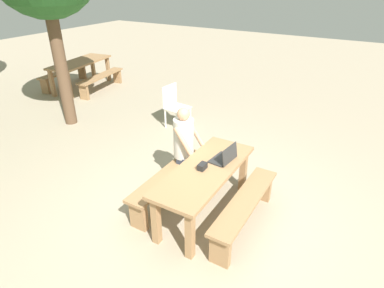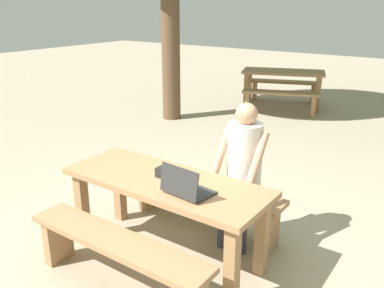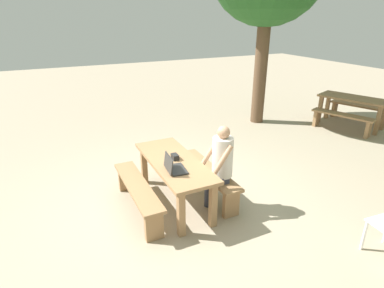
{
  "view_description": "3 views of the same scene",
  "coord_description": "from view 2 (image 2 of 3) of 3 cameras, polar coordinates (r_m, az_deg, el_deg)",
  "views": [
    {
      "loc": [
        -3.13,
        -1.65,
        2.95
      ],
      "look_at": [
        0.09,
        0.25,
        0.97
      ],
      "focal_mm": 30.28,
      "sensor_mm": 36.0,
      "label": 1
    },
    {
      "loc": [
        1.95,
        -2.39,
        2.08
      ],
      "look_at": [
        0.09,
        0.25,
        0.97
      ],
      "focal_mm": 38.62,
      "sensor_mm": 36.0,
      "label": 2
    },
    {
      "loc": [
        3.88,
        -1.57,
        2.71
      ],
      "look_at": [
        0.09,
        0.25,
        0.97
      ],
      "focal_mm": 29.28,
      "sensor_mm": 36.0,
      "label": 3
    }
  ],
  "objects": [
    {
      "name": "person_seated",
      "position": [
        3.57,
        6.97,
        -2.95
      ],
      "size": [
        0.41,
        0.41,
        1.29
      ],
      "color": "#333847",
      "rests_on": "ground"
    },
    {
      "name": "bench_mid_south",
      "position": [
        8.16,
        12.07,
        6.25
      ],
      "size": [
        1.47,
        0.78,
        0.45
      ],
      "rotation": [
        0.0,
        0.0,
        0.35
      ],
      "color": "#9E754C",
      "rests_on": "ground"
    },
    {
      "name": "small_pouch",
      "position": [
        3.39,
        -3.82,
        -3.99
      ],
      "size": [
        0.14,
        0.09,
        0.08
      ],
      "color": "black",
      "rests_on": "picnic_table_front"
    },
    {
      "name": "laptop",
      "position": [
        3.09,
        -0.86,
        -6.01
      ],
      "size": [
        0.38,
        0.29,
        0.24
      ],
      "rotation": [
        0.0,
        0.0,
        3.04
      ],
      "color": "#2D2D2D",
      "rests_on": "picnic_table_front"
    },
    {
      "name": "ground_plane",
      "position": [
        3.72,
        -3.51,
        -14.97
      ],
      "size": [
        30.0,
        30.0,
        0.0
      ],
      "primitive_type": "plane",
      "color": "tan"
    },
    {
      "name": "picnic_table_mid",
      "position": [
        8.68,
        12.46,
        8.98
      ],
      "size": [
        1.76,
        1.21,
        0.76
      ],
      "rotation": [
        0.0,
        0.0,
        0.35
      ],
      "color": "#9E754C",
      "rests_on": "ground"
    },
    {
      "name": "bench_near",
      "position": [
        3.19,
        -10.35,
        -14.56
      ],
      "size": [
        1.59,
        0.3,
        0.45
      ],
      "color": "#9E754C",
      "rests_on": "ground"
    },
    {
      "name": "bench_far",
      "position": [
        3.96,
        1.66,
        -7.13
      ],
      "size": [
        1.59,
        0.3,
        0.45
      ],
      "color": "#9E754C",
      "rests_on": "ground"
    },
    {
      "name": "picnic_table_front",
      "position": [
        3.43,
        -3.71,
        -6.7
      ],
      "size": [
        1.75,
        0.67,
        0.72
      ],
      "color": "#9E754C",
      "rests_on": "ground"
    },
    {
      "name": "bench_mid_north",
      "position": [
        9.32,
        12.55,
        7.78
      ],
      "size": [
        1.47,
        0.78,
        0.45
      ],
      "rotation": [
        0.0,
        0.0,
        0.35
      ],
      "color": "#9E754C",
      "rests_on": "ground"
    }
  ]
}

